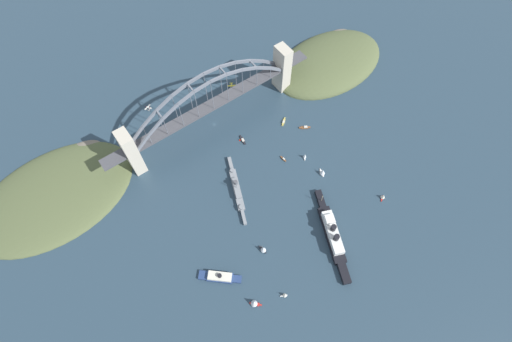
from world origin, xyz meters
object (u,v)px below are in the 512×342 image
object	(u,v)px
naval_cruiser	(237,189)
small_boat_4	(285,295)
seaplane_second_in_formation	(232,86)
ocean_liner	(332,234)
channel_marker_buoy	(240,140)
small_boat_2	(243,140)
small_boat_9	(383,196)
small_boat_1	(284,122)
small_boat_7	(254,303)
harbor_arch_bridge	(211,106)
small_boat_8	(283,159)
harbor_ferry_steamer	(220,277)
seaplane_taxiing_near_bridge	(148,108)
small_boat_0	(323,172)
small_boat_5	(305,156)
small_boat_3	(305,127)
small_boat_6	(263,249)

from	to	relation	value
naval_cruiser	small_boat_4	bearing A→B (deg)	77.19
seaplane_second_in_formation	ocean_liner	bearing A→B (deg)	82.67
seaplane_second_in_formation	channel_marker_buoy	distance (m)	76.23
small_boat_2	small_boat_9	bearing A→B (deg)	117.99
naval_cruiser	seaplane_second_in_formation	size ratio (longest dim) A/B	7.37
small_boat_1	channel_marker_buoy	size ratio (longest dim) A/B	3.72
small_boat_7	small_boat_9	xyz separation A→B (m)	(-164.23, -7.23, -1.55)
harbor_arch_bridge	small_boat_8	xyz separation A→B (m)	(-34.41, 81.66, -31.34)
harbor_arch_bridge	small_boat_7	distance (m)	200.47
harbor_ferry_steamer	small_boat_2	bearing A→B (deg)	-133.03
seaplane_taxiing_near_bridge	small_boat_2	bearing A→B (deg)	122.27
harbor_arch_bridge	small_boat_0	world-z (taller)	harbor_arch_bridge
small_boat_0	small_boat_5	size ratio (longest dim) A/B	1.27
small_boat_9	harbor_arch_bridge	bearing A→B (deg)	-63.63
small_boat_0	small_boat_4	distance (m)	130.41
harbor_arch_bridge	channel_marker_buoy	xyz separation A→B (m)	(-10.83, 34.79, -31.06)
naval_cruiser	small_boat_7	bearing A→B (deg)	63.10
seaplane_second_in_formation	small_boat_9	world-z (taller)	small_boat_9
seaplane_second_in_formation	small_boat_2	size ratio (longest dim) A/B	0.78
small_boat_4	small_boat_9	size ratio (longest dim) A/B	0.89
naval_cruiser	harbor_ferry_steamer	distance (m)	89.30
naval_cruiser	small_boat_5	size ratio (longest dim) A/B	9.65
naval_cruiser	small_boat_3	world-z (taller)	naval_cruiser
harbor_arch_bridge	small_boat_1	distance (m)	83.93
small_boat_3	small_boat_5	distance (m)	38.91
small_boat_3	small_boat_8	distance (m)	47.95
harbor_arch_bridge	seaplane_taxiing_near_bridge	distance (m)	84.77
seaplane_second_in_formation	small_boat_6	size ratio (longest dim) A/B	1.03
small_boat_2	small_boat_4	xyz separation A→B (m)	(64.52, 156.52, 2.22)
ocean_liner	small_boat_0	distance (m)	67.49
small_boat_2	small_boat_6	xyz separation A→B (m)	(55.26, 112.28, 3.62)
harbor_arch_bridge	small_boat_5	world-z (taller)	harbor_arch_bridge
small_boat_0	small_boat_2	xyz separation A→B (m)	(42.87, -82.54, -3.26)
naval_cruiser	small_boat_2	xyz separation A→B (m)	(-39.33, -45.78, -2.08)
small_boat_0	small_boat_1	world-z (taller)	small_boat_0
small_boat_4	small_boat_7	bearing A→B (deg)	-21.59
seaplane_second_in_formation	small_boat_4	bearing A→B (deg)	66.71
harbor_arch_bridge	harbor_ferry_steamer	bearing A→B (deg)	58.70
small_boat_5	small_boat_8	bearing A→B (deg)	-31.10
small_boat_4	ocean_liner	bearing A→B (deg)	-166.06
harbor_ferry_steamer	small_boat_6	size ratio (longest dim) A/B	3.51
harbor_arch_bridge	small_boat_9	xyz separation A→B (m)	(-87.16, 175.81, -28.81)
small_boat_6	small_boat_8	size ratio (longest dim) A/B	1.17
seaplane_second_in_formation	naval_cruiser	bearing A→B (deg)	57.97
small_boat_4	small_boat_9	bearing A→B (deg)	-172.82
small_boat_2	small_boat_6	world-z (taller)	small_boat_6
small_boat_4	channel_marker_buoy	xyz separation A→B (m)	(-62.09, -158.46, -1.96)
naval_cruiser	small_boat_8	xyz separation A→B (m)	(-60.49, -0.85, -2.10)
seaplane_taxiing_near_bridge	small_boat_8	xyz separation A→B (m)	(-83.53, 143.70, -0.93)
ocean_liner	small_boat_4	world-z (taller)	ocean_liner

